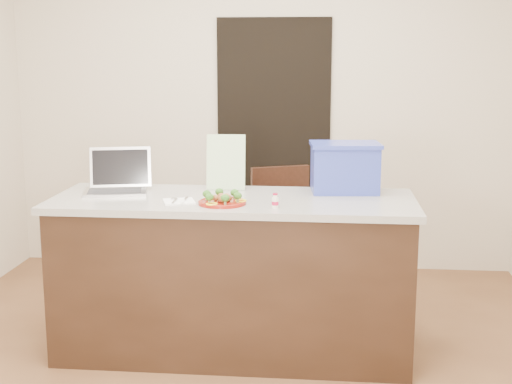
# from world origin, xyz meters

# --- Properties ---
(ground) EXTENTS (4.00, 4.00, 0.00)m
(ground) POSITION_xyz_m (0.00, 0.00, 0.00)
(ground) COLOR brown
(ground) RESTS_ON ground
(room_shell) EXTENTS (4.00, 4.00, 4.00)m
(room_shell) POSITION_xyz_m (0.00, 0.00, 1.62)
(room_shell) COLOR white
(room_shell) RESTS_ON ground
(doorway) EXTENTS (0.90, 0.02, 2.00)m
(doorway) POSITION_xyz_m (0.10, 1.98, 1.00)
(doorway) COLOR black
(doorway) RESTS_ON ground
(island) EXTENTS (2.06, 0.76, 0.92)m
(island) POSITION_xyz_m (0.00, 0.25, 0.46)
(island) COLOR black
(island) RESTS_ON ground
(plate) EXTENTS (0.26, 0.26, 0.02)m
(plate) POSITION_xyz_m (-0.04, 0.08, 0.93)
(plate) COLOR maroon
(plate) RESTS_ON island
(meatballs) EXTENTS (0.10, 0.10, 0.04)m
(meatballs) POSITION_xyz_m (-0.03, 0.08, 0.95)
(meatballs) COLOR brown
(meatballs) RESTS_ON plate
(broccoli) EXTENTS (0.22, 0.22, 0.04)m
(broccoli) POSITION_xyz_m (-0.04, 0.08, 0.97)
(broccoli) COLOR #214D14
(broccoli) RESTS_ON plate
(pepper_rings) EXTENTS (0.22, 0.24, 0.01)m
(pepper_rings) POSITION_xyz_m (-0.04, 0.08, 0.94)
(pepper_rings) COLOR yellow
(pepper_rings) RESTS_ON plate
(napkin) EXTENTS (0.21, 0.21, 0.01)m
(napkin) POSITION_xyz_m (-0.28, 0.11, 0.92)
(napkin) COLOR white
(napkin) RESTS_ON island
(fork) EXTENTS (0.03, 0.16, 0.00)m
(fork) POSITION_xyz_m (-0.30, 0.12, 0.93)
(fork) COLOR #ADACB1
(fork) RESTS_ON napkin
(knife) EXTENTS (0.02, 0.18, 0.01)m
(knife) POSITION_xyz_m (-0.25, 0.09, 0.93)
(knife) COLOR white
(knife) RESTS_ON napkin
(yogurt_bottle) EXTENTS (0.04, 0.04, 0.08)m
(yogurt_bottle) POSITION_xyz_m (0.26, 0.02, 0.95)
(yogurt_bottle) COLOR silver
(yogurt_bottle) RESTS_ON island
(laptop) EXTENTS (0.41, 0.36, 0.26)m
(laptop) POSITION_xyz_m (-0.70, 0.37, 0.99)
(laptop) COLOR #B1B0B5
(laptop) RESTS_ON island
(leaflet) EXTENTS (0.23, 0.06, 0.33)m
(leaflet) POSITION_xyz_m (-0.08, 0.50, 1.09)
(leaflet) COLOR white
(leaflet) RESTS_ON island
(blue_box) EXTENTS (0.43, 0.33, 0.29)m
(blue_box) POSITION_xyz_m (0.63, 0.49, 1.07)
(blue_box) COLOR #2C3AA1
(blue_box) RESTS_ON island
(chair) EXTENTS (0.55, 0.57, 0.95)m
(chair) POSITION_xyz_m (0.20, 1.11, 0.54)
(chair) COLOR black
(chair) RESTS_ON ground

